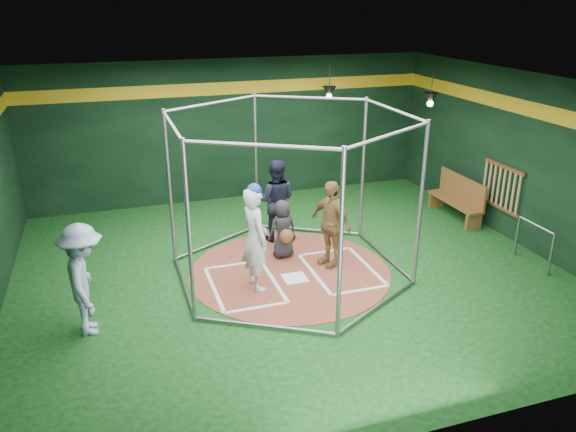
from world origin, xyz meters
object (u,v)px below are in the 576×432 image
object	(u,v)px
batter_figure	(255,237)
dugout_bench	(458,197)
umpire	(276,200)
visitor_leopard	(331,223)

from	to	relation	value
batter_figure	dugout_bench	distance (m)	5.70
batter_figure	umpire	world-z (taller)	batter_figure
batter_figure	umpire	bearing A→B (deg)	63.21
visitor_leopard	dugout_bench	bearing A→B (deg)	88.98
visitor_leopard	umpire	xyz separation A→B (m)	(-0.63, 1.47, 0.03)
visitor_leopard	dugout_bench	distance (m)	4.05
batter_figure	visitor_leopard	world-z (taller)	batter_figure
batter_figure	dugout_bench	world-z (taller)	batter_figure
visitor_leopard	batter_figure	bearing A→B (deg)	-95.54
batter_figure	visitor_leopard	bearing A→B (deg)	15.47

